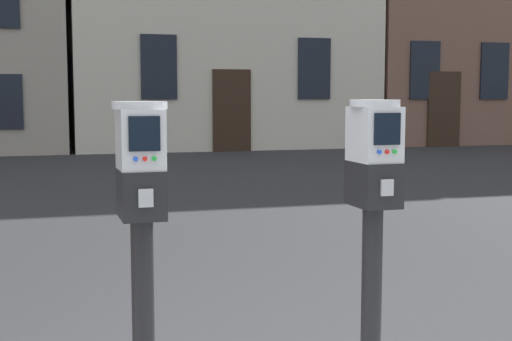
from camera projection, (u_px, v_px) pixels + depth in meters
name	position (u px, v px, depth m)	size (l,w,h in m)	color
parking_meter_near_kerb	(141.00, 203.00, 2.82)	(0.22, 0.25, 1.29)	black
parking_meter_twin_adjacent	(373.00, 193.00, 3.09)	(0.22, 0.25, 1.30)	black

